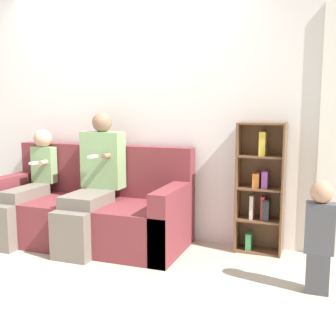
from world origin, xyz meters
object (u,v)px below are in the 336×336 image
(couch, at_px, (90,212))
(adult_seated, at_px, (93,179))
(toddler_standing, at_px, (320,234))
(bookshelf, at_px, (261,189))
(child_seated, at_px, (28,185))

(couch, bearing_deg, adult_seated, -44.25)
(toddler_standing, bearing_deg, bookshelf, 124.78)
(adult_seated, height_order, bookshelf, adult_seated)
(bookshelf, bearing_deg, adult_seated, -164.87)
(couch, height_order, toddler_standing, couch)
(couch, xyz_separation_m, bookshelf, (1.62, 0.31, 0.28))
(couch, distance_m, adult_seated, 0.38)
(toddler_standing, bearing_deg, child_seated, 173.71)
(adult_seated, relative_size, child_seated, 1.16)
(adult_seated, relative_size, toddler_standing, 1.56)
(adult_seated, bearing_deg, bookshelf, 15.13)
(toddler_standing, bearing_deg, adult_seated, 170.43)
(couch, distance_m, bookshelf, 1.67)
(toddler_standing, height_order, bookshelf, bookshelf)
(adult_seated, bearing_deg, toddler_standing, -9.57)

